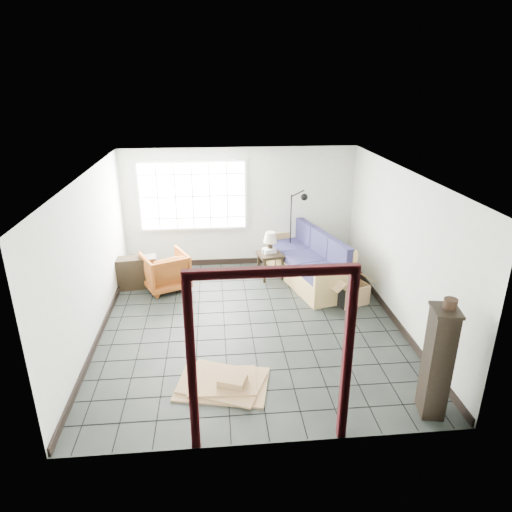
{
  "coord_description": "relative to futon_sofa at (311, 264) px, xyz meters",
  "views": [
    {
      "loc": [
        -0.55,
        -6.83,
        3.97
      ],
      "look_at": [
        0.12,
        0.3,
        1.13
      ],
      "focal_mm": 32.0,
      "sensor_mm": 36.0,
      "label": 1
    }
  ],
  "objects": [
    {
      "name": "console_shelf",
      "position": [
        -3.53,
        0.02,
        -0.06
      ],
      "size": [
        0.85,
        0.42,
        0.64
      ],
      "rotation": [
        0.0,
        0.0,
        0.12
      ],
      "color": "black",
      "rests_on": "ground"
    },
    {
      "name": "table_lamp",
      "position": [
        -0.81,
        0.31,
        0.47
      ],
      "size": [
        0.34,
        0.34,
        0.43
      ],
      "rotation": [
        0.0,
        0.0,
        0.25
      ],
      "color": "black",
      "rests_on": "side_table"
    },
    {
      "name": "window_panel",
      "position": [
        -2.38,
        1.03,
        1.22
      ],
      "size": [
        2.32,
        0.08,
        1.52
      ],
      "color": "silver",
      "rests_on": "ground"
    },
    {
      "name": "futon_sofa",
      "position": [
        0.0,
        0.0,
        0.0
      ],
      "size": [
        1.47,
        2.51,
        1.04
      ],
      "rotation": [
        0.0,
        0.0,
        0.26
      ],
      "color": "#AB8A4D",
      "rests_on": "ground"
    },
    {
      "name": "doorway_trim",
      "position": [
        -1.38,
        -4.37,
        1.0
      ],
      "size": [
        1.8,
        0.08,
        2.2
      ],
      "color": "#3B0D11",
      "rests_on": "ground"
    },
    {
      "name": "cardboard_pile",
      "position": [
        -1.89,
        -3.3,
        -0.33
      ],
      "size": [
        1.38,
        1.15,
        0.18
      ],
      "rotation": [
        0.0,
        0.0,
        -0.26
      ],
      "color": "#A5704F",
      "rests_on": "ground"
    },
    {
      "name": "floor_lamp",
      "position": [
        -0.19,
        0.69,
        0.57
      ],
      "size": [
        0.47,
        0.31,
        1.77
      ],
      "rotation": [
        0.0,
        0.0,
        0.02
      ],
      "color": "black",
      "rests_on": "ground"
    },
    {
      "name": "armchair",
      "position": [
        -2.95,
        -0.09,
        0.04
      ],
      "size": [
        1.05,
        1.02,
        0.83
      ],
      "primitive_type": "imported",
      "rotation": [
        0.0,
        0.0,
        3.57
      ],
      "color": "#8F4E14",
      "rests_on": "ground"
    },
    {
      "name": "room_shell",
      "position": [
        -1.38,
        -1.64,
        1.3
      ],
      "size": [
        5.02,
        5.52,
        2.61
      ],
      "color": "#BAC0B8",
      "rests_on": "ground"
    },
    {
      "name": "ground",
      "position": [
        -1.38,
        -1.67,
        -0.38
      ],
      "size": [
        5.5,
        5.5,
        0.0
      ],
      "primitive_type": "plane",
      "color": "black",
      "rests_on": "ground"
    },
    {
      "name": "side_table",
      "position": [
        -0.81,
        0.24,
        0.07
      ],
      "size": [
        0.59,
        0.59,
        0.55
      ],
      "rotation": [
        0.0,
        0.0,
        0.2
      ],
      "color": "black",
      "rests_on": "ground"
    },
    {
      "name": "projector",
      "position": [
        -0.83,
        0.28,
        0.22
      ],
      "size": [
        0.29,
        0.25,
        0.09
      ],
      "rotation": [
        0.0,
        0.0,
        0.27
      ],
      "color": "silver",
      "rests_on": "side_table"
    },
    {
      "name": "pot",
      "position": [
        0.74,
        -4.05,
        1.15
      ],
      "size": [
        0.18,
        0.18,
        0.12
      ],
      "rotation": [
        0.0,
        0.0,
        0.14
      ],
      "color": "black",
      "rests_on": "tall_shelf"
    },
    {
      "name": "tall_shelf",
      "position": [
        0.69,
        -4.07,
        0.37
      ],
      "size": [
        0.38,
        0.45,
        1.47
      ],
      "rotation": [
        0.0,
        0.0,
        -0.18
      ],
      "color": "black",
      "rests_on": "ground"
    },
    {
      "name": "open_box",
      "position": [
        0.54,
        -1.03,
        -0.19
      ],
      "size": [
        1.03,
        0.75,
        0.53
      ],
      "rotation": [
        0.0,
        0.0,
        0.36
      ],
      "color": "#A5704F",
      "rests_on": "ground"
    }
  ]
}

